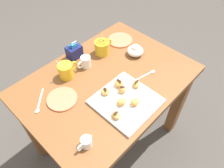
% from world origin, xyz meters
% --- Properties ---
extents(ground_plane, '(8.00, 8.00, 0.00)m').
position_xyz_m(ground_plane, '(0.00, 0.00, 0.00)').
color(ground_plane, '#423D38').
extents(dining_table, '(1.00, 0.73, 0.73)m').
position_xyz_m(dining_table, '(0.00, 0.00, 0.58)').
color(dining_table, brown).
rests_on(dining_table, ground_plane).
extents(pastry_plate_square, '(0.30, 0.30, 0.02)m').
position_xyz_m(pastry_plate_square, '(-0.05, -0.19, 0.73)').
color(pastry_plate_square, silver).
rests_on(pastry_plate_square, dining_table).
extents(coffee_mug_mustard_left, '(0.13, 0.09, 0.14)m').
position_xyz_m(coffee_mug_mustard_left, '(-0.14, 0.19, 0.77)').
color(coffee_mug_mustard_left, gold).
rests_on(coffee_mug_mustard_left, dining_table).
extents(coffee_mug_mustard_right, '(0.13, 0.09, 0.14)m').
position_xyz_m(coffee_mug_mustard_right, '(0.15, 0.19, 0.77)').
color(coffee_mug_mustard_right, gold).
rests_on(coffee_mug_mustard_right, dining_table).
extents(cream_pitcher_white, '(0.10, 0.06, 0.07)m').
position_xyz_m(cream_pitcher_white, '(-0.01, 0.17, 0.77)').
color(cream_pitcher_white, silver).
rests_on(cream_pitcher_white, dining_table).
extents(sugar_caddy, '(0.09, 0.07, 0.11)m').
position_xyz_m(sugar_caddy, '(-0.00, 0.29, 0.77)').
color(sugar_caddy, '#191E51').
rests_on(sugar_caddy, dining_table).
extents(ice_cream_bowl, '(0.10, 0.10, 0.08)m').
position_xyz_m(ice_cream_bowl, '(0.28, 0.03, 0.76)').
color(ice_cream_bowl, silver).
rests_on(ice_cream_bowl, dining_table).
extents(chocolate_sauce_pitcher, '(0.09, 0.05, 0.06)m').
position_xyz_m(chocolate_sauce_pitcher, '(-0.36, -0.22, 0.76)').
color(chocolate_sauce_pitcher, silver).
rests_on(chocolate_sauce_pitcher, dining_table).
extents(saucer_coral_left, '(0.17, 0.17, 0.01)m').
position_xyz_m(saucer_coral_left, '(-0.27, 0.07, 0.73)').
color(saucer_coral_left, '#E5704C').
rests_on(saucer_coral_left, dining_table).
extents(saucer_coral_right, '(0.17, 0.17, 0.01)m').
position_xyz_m(saucer_coral_right, '(0.33, 0.19, 0.73)').
color(saucer_coral_right, '#E5704C').
rests_on(saucer_coral_right, dining_table).
extents(loose_spoon_near_saucer, '(0.12, 0.12, 0.01)m').
position_xyz_m(loose_spoon_near_saucer, '(-0.37, 0.14, 0.73)').
color(loose_spoon_near_saucer, silver).
rests_on(loose_spoon_near_saucer, dining_table).
extents(loose_spoon_by_plate, '(0.16, 0.05, 0.01)m').
position_xyz_m(loose_spoon_by_plate, '(0.19, -0.14, 0.73)').
color(loose_spoon_by_plate, silver).
rests_on(loose_spoon_by_plate, dining_table).
extents(beignet_0, '(0.06, 0.06, 0.03)m').
position_xyz_m(beignet_0, '(-0.16, -0.22, 0.76)').
color(beignet_0, '#D19347').
rests_on(beignet_0, pastry_plate_square).
extents(chocolate_drizzle_0, '(0.03, 0.02, 0.00)m').
position_xyz_m(chocolate_drizzle_0, '(-0.16, -0.22, 0.77)').
color(chocolate_drizzle_0, black).
rests_on(chocolate_drizzle_0, beignet_0).
extents(beignet_1, '(0.06, 0.05, 0.04)m').
position_xyz_m(beignet_1, '(-0.08, -0.19, 0.76)').
color(beignet_1, '#D19347').
rests_on(beignet_1, pastry_plate_square).
extents(beignet_2, '(0.07, 0.06, 0.03)m').
position_xyz_m(beignet_2, '(0.06, -0.16, 0.76)').
color(beignet_2, '#D19347').
rests_on(beignet_2, pastry_plate_square).
extents(chocolate_drizzle_2, '(0.04, 0.02, 0.00)m').
position_xyz_m(chocolate_drizzle_2, '(0.06, -0.16, 0.77)').
color(chocolate_drizzle_2, black).
rests_on(chocolate_drizzle_2, beignet_2).
extents(beignet_3, '(0.05, 0.05, 0.03)m').
position_xyz_m(beignet_3, '(-0.09, -0.07, 0.76)').
color(beignet_3, '#D19347').
rests_on(beignet_3, pastry_plate_square).
extents(chocolate_drizzle_3, '(0.03, 0.04, 0.00)m').
position_xyz_m(chocolate_drizzle_3, '(-0.09, -0.07, 0.77)').
color(chocolate_drizzle_3, black).
rests_on(chocolate_drizzle_3, beignet_3).
extents(beignet_4, '(0.06, 0.05, 0.04)m').
position_xyz_m(beignet_4, '(-0.04, -0.24, 0.76)').
color(beignet_4, '#D19347').
rests_on(beignet_4, pastry_plate_square).
extents(beignet_5, '(0.06, 0.06, 0.04)m').
position_xyz_m(beignet_5, '(-0.02, -0.13, 0.76)').
color(beignet_5, '#D19347').
rests_on(beignet_5, pastry_plate_square).
extents(chocolate_drizzle_5, '(0.03, 0.03, 0.00)m').
position_xyz_m(chocolate_drizzle_5, '(-0.02, -0.13, 0.78)').
color(chocolate_drizzle_5, black).
rests_on(chocolate_drizzle_5, beignet_5).
extents(beignet_6, '(0.07, 0.07, 0.04)m').
position_xyz_m(beignet_6, '(0.00, -0.09, 0.76)').
color(beignet_6, '#D19347').
rests_on(beignet_6, pastry_plate_square).
extents(chocolate_drizzle_6, '(0.02, 0.04, 0.00)m').
position_xyz_m(chocolate_drizzle_6, '(0.00, -0.09, 0.78)').
color(chocolate_drizzle_6, black).
rests_on(chocolate_drizzle_6, beignet_6).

